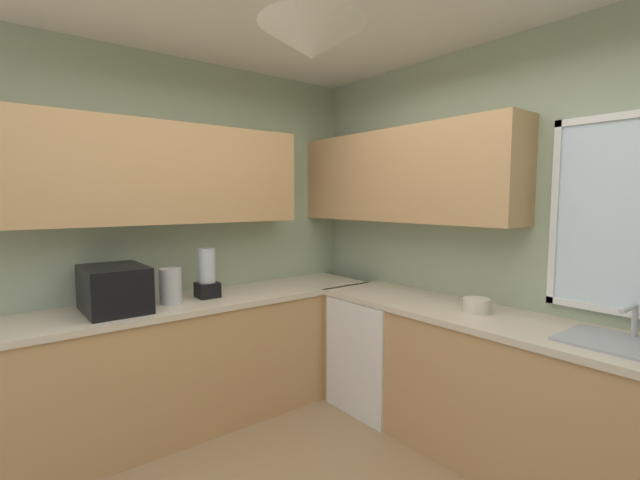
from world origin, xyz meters
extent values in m
cube|color=#9EAD8E|center=(0.00, 1.70, 1.34)|extent=(3.79, 0.06, 2.68)
cube|color=#9EAD8E|center=(-1.87, 0.00, 1.34)|extent=(0.06, 3.46, 2.68)
cube|color=white|center=(0.26, 1.65, 1.54)|extent=(0.04, 0.04, 1.10)
cube|color=tan|center=(-1.68, -0.20, 1.80)|extent=(0.32, 2.34, 0.70)
cube|color=tan|center=(-0.86, 1.51, 1.80)|extent=(1.96, 0.32, 0.70)
cone|color=silver|center=(0.00, 0.00, 2.26)|extent=(0.44, 0.44, 0.14)
cube|color=tan|center=(-1.53, 0.00, 0.43)|extent=(0.62, 3.04, 0.87)
cube|color=beige|center=(-1.53, 0.00, 0.89)|extent=(0.65, 3.07, 0.04)
cube|color=tan|center=(0.21, 1.36, 0.43)|extent=(2.85, 0.62, 0.87)
cube|color=beige|center=(0.21, 1.36, 0.89)|extent=(2.88, 0.65, 0.04)
cube|color=white|center=(-0.87, 1.33, 0.43)|extent=(0.60, 0.60, 0.86)
cube|color=black|center=(-1.53, -0.43, 1.05)|extent=(0.48, 0.36, 0.29)
cylinder|color=#B7B7BC|center=(-1.51, -0.08, 1.03)|extent=(0.15, 0.15, 0.24)
cube|color=#9EA0A5|center=(0.73, 1.36, 0.91)|extent=(0.53, 0.40, 0.02)
cylinder|color=#B7B7BC|center=(0.73, 1.52, 1.00)|extent=(0.03, 0.03, 0.18)
cylinder|color=#B7B7BC|center=(0.73, 1.42, 1.08)|extent=(0.02, 0.20, 0.02)
cylinder|color=beige|center=(-0.07, 1.36, 0.95)|extent=(0.17, 0.17, 0.09)
cube|color=black|center=(-1.53, 0.20, 0.96)|extent=(0.15, 0.15, 0.11)
cylinder|color=#B2BCC6|center=(-1.53, 0.20, 1.14)|extent=(0.12, 0.12, 0.25)
camera|label=1|loc=(1.45, -1.10, 1.62)|focal=24.52mm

